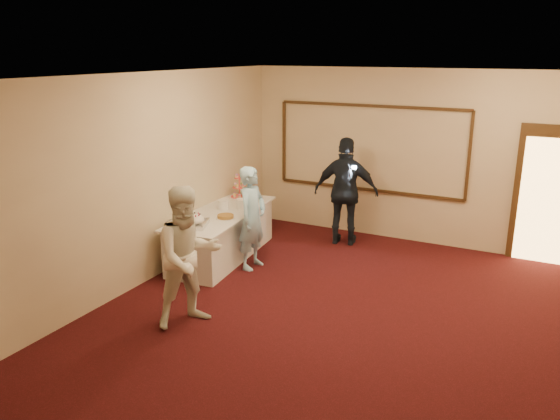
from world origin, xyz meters
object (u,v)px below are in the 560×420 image
(buffet_table, at_px, (222,234))
(man, at_px, (252,218))
(cupcake_stand, at_px, (239,188))
(woman, at_px, (189,257))
(pavlova_tray, at_px, (194,221))
(tart, at_px, (226,217))
(plate_stack_b, at_px, (242,204))
(plate_stack_a, at_px, (223,205))
(guest, at_px, (346,192))

(buffet_table, xyz_separation_m, man, (0.66, -0.15, 0.42))
(cupcake_stand, relative_size, woman, 0.26)
(man, xyz_separation_m, woman, (0.22, -1.92, 0.07))
(pavlova_tray, height_order, tart, pavlova_tray)
(cupcake_stand, distance_m, plate_stack_b, 0.75)
(cupcake_stand, height_order, plate_stack_b, cupcake_stand)
(man, bearing_deg, plate_stack_a, 68.81)
(buffet_table, distance_m, plate_stack_b, 0.60)
(plate_stack_a, distance_m, plate_stack_b, 0.31)
(plate_stack_b, bearing_deg, tart, -84.01)
(woman, bearing_deg, buffet_table, 54.13)
(pavlova_tray, relative_size, plate_stack_b, 2.84)
(woman, xyz_separation_m, guest, (0.68, 3.61, 0.06))
(buffet_table, relative_size, guest, 1.33)
(pavlova_tray, bearing_deg, man, 46.54)
(cupcake_stand, relative_size, man, 0.29)
(plate_stack_b, bearing_deg, buffet_table, -119.39)
(tart, xyz_separation_m, guest, (1.31, 1.80, 0.14))
(man, bearing_deg, plate_stack_b, 45.88)
(pavlova_tray, height_order, guest, guest)
(buffet_table, relative_size, woman, 1.42)
(buffet_table, xyz_separation_m, cupcake_stand, (-0.23, 0.95, 0.55))
(cupcake_stand, height_order, tart, cupcake_stand)
(guest, bearing_deg, plate_stack_b, 29.07)
(plate_stack_a, bearing_deg, tart, -53.17)
(buffet_table, height_order, cupcake_stand, cupcake_stand)
(woman, bearing_deg, tart, 50.37)
(tart, height_order, guest, guest)
(pavlova_tray, xyz_separation_m, cupcake_stand, (-0.28, 1.75, 0.09))
(plate_stack_a, height_order, guest, guest)
(buffet_table, distance_m, pavlova_tray, 0.92)
(pavlova_tray, relative_size, tart, 1.84)
(plate_stack_a, relative_size, woman, 0.11)
(tart, bearing_deg, pavlova_tray, -110.70)
(woman, bearing_deg, guest, 20.55)
(buffet_table, relative_size, man, 1.56)
(buffet_table, distance_m, cupcake_stand, 1.12)
(buffet_table, relative_size, plate_stack_a, 13.13)
(tart, xyz_separation_m, woman, (0.63, -1.81, 0.08))
(plate_stack_b, bearing_deg, woman, -73.93)
(tart, distance_m, woman, 1.92)
(buffet_table, relative_size, tart, 8.44)
(plate_stack_a, xyz_separation_m, guest, (1.62, 1.39, 0.09))
(plate_stack_a, height_order, plate_stack_b, plate_stack_b)
(cupcake_stand, height_order, woman, woman)
(man, xyz_separation_m, guest, (0.89, 1.69, 0.13))
(cupcake_stand, height_order, guest, guest)
(cupcake_stand, xyz_separation_m, plate_stack_a, (0.16, -0.80, -0.09))
(cupcake_stand, distance_m, man, 1.42)
(buffet_table, xyz_separation_m, tart, (0.25, -0.27, 0.41))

